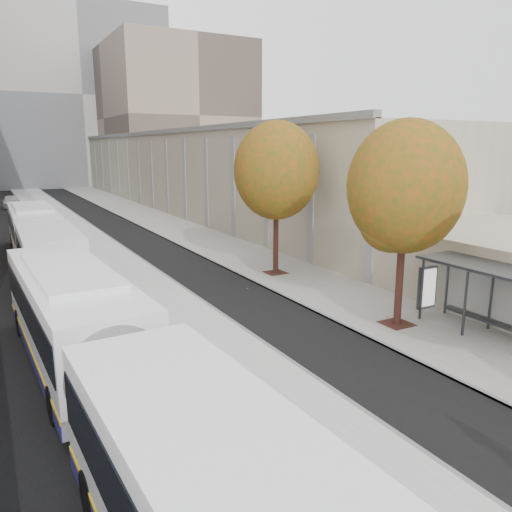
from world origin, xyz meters
TOP-DOWN VIEW (x-y plane):
  - bus_platform at (-3.88, 35.00)m, footprint 4.25×150.00m
  - sidewalk at (4.12, 35.00)m, footprint 4.75×150.00m
  - building_tan at (15.50, 64.00)m, footprint 18.00×92.00m
  - building_far_block at (6.00, 96.00)m, footprint 30.00×18.00m
  - bus_shelter at (5.69, 10.96)m, footprint 1.90×4.40m
  - tree_c at (3.60, 13.00)m, footprint 4.20×4.20m
  - tree_d at (3.60, 22.00)m, footprint 4.40×4.40m
  - bus_near at (-7.53, 11.39)m, footprint 3.32×17.68m
  - bus_far at (-7.19, 29.91)m, footprint 2.78×17.47m
  - distant_car at (-7.10, 61.59)m, footprint 1.91×4.27m

SIDE VIEW (x-z plane):
  - sidewalk at x=4.12m, z-range 0.00..0.08m
  - bus_platform at x=-3.88m, z-range 0.00..0.15m
  - distant_car at x=-7.10m, z-range 0.00..1.42m
  - bus_far at x=-7.19m, z-range 0.14..3.04m
  - bus_near at x=-7.53m, z-range 0.14..3.07m
  - bus_shelter at x=5.69m, z-range 0.92..3.45m
  - building_tan at x=15.50m, z-range 0.00..8.00m
  - tree_c at x=3.60m, z-range 1.61..8.89m
  - tree_d at x=3.60m, z-range 1.67..9.27m
  - building_far_block at x=6.00m, z-range 0.00..30.00m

